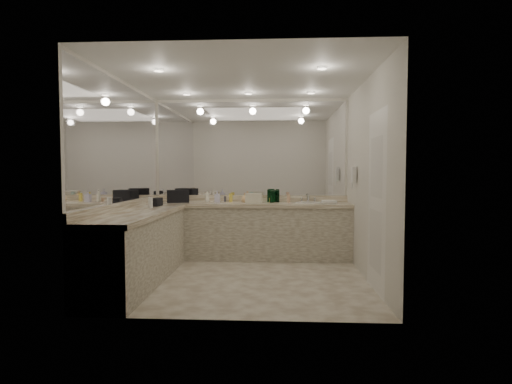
# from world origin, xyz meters

# --- Properties ---
(floor) EXTENTS (3.20, 3.20, 0.00)m
(floor) POSITION_xyz_m (0.00, 0.00, 0.00)
(floor) COLOR beige
(floor) RESTS_ON ground
(ceiling) EXTENTS (3.20, 3.20, 0.00)m
(ceiling) POSITION_xyz_m (0.00, 0.00, 2.60)
(ceiling) COLOR white
(ceiling) RESTS_ON floor
(wall_back) EXTENTS (3.20, 0.02, 2.60)m
(wall_back) POSITION_xyz_m (0.00, 1.50, 1.30)
(wall_back) COLOR beige
(wall_back) RESTS_ON floor
(wall_left) EXTENTS (0.02, 3.00, 2.60)m
(wall_left) POSITION_xyz_m (-1.60, 0.00, 1.30)
(wall_left) COLOR beige
(wall_left) RESTS_ON floor
(wall_right) EXTENTS (0.02, 3.00, 2.60)m
(wall_right) POSITION_xyz_m (1.60, 0.00, 1.30)
(wall_right) COLOR beige
(wall_right) RESTS_ON floor
(vanity_back_base) EXTENTS (3.20, 0.60, 0.84)m
(vanity_back_base) POSITION_xyz_m (0.00, 1.20, 0.42)
(vanity_back_base) COLOR beige
(vanity_back_base) RESTS_ON floor
(vanity_back_top) EXTENTS (3.20, 0.64, 0.06)m
(vanity_back_top) POSITION_xyz_m (0.00, 1.19, 0.87)
(vanity_back_top) COLOR silver
(vanity_back_top) RESTS_ON vanity_back_base
(vanity_left_base) EXTENTS (0.60, 2.40, 0.84)m
(vanity_left_base) POSITION_xyz_m (-1.30, -0.30, 0.42)
(vanity_left_base) COLOR beige
(vanity_left_base) RESTS_ON floor
(vanity_left_top) EXTENTS (0.64, 2.42, 0.06)m
(vanity_left_top) POSITION_xyz_m (-1.29, -0.30, 0.87)
(vanity_left_top) COLOR silver
(vanity_left_top) RESTS_ON vanity_left_base
(backsplash_back) EXTENTS (3.20, 0.04, 0.10)m
(backsplash_back) POSITION_xyz_m (0.00, 1.48, 0.95)
(backsplash_back) COLOR silver
(backsplash_back) RESTS_ON vanity_back_top
(backsplash_left) EXTENTS (0.04, 3.00, 0.10)m
(backsplash_left) POSITION_xyz_m (-1.58, 0.00, 0.95)
(backsplash_left) COLOR silver
(backsplash_left) RESTS_ON vanity_left_top
(mirror_back) EXTENTS (3.12, 0.01, 1.55)m
(mirror_back) POSITION_xyz_m (0.00, 1.49, 1.77)
(mirror_back) COLOR white
(mirror_back) RESTS_ON wall_back
(mirror_left) EXTENTS (0.01, 2.92, 1.55)m
(mirror_left) POSITION_xyz_m (-1.59, 0.00, 1.77)
(mirror_left) COLOR white
(mirror_left) RESTS_ON wall_left
(sink) EXTENTS (0.44, 0.44, 0.03)m
(sink) POSITION_xyz_m (0.95, 1.20, 0.90)
(sink) COLOR white
(sink) RESTS_ON vanity_back_top
(faucet) EXTENTS (0.24, 0.16, 0.14)m
(faucet) POSITION_xyz_m (0.95, 1.41, 0.97)
(faucet) COLOR silver
(faucet) RESTS_ON vanity_back_top
(wall_phone) EXTENTS (0.06, 0.10, 0.24)m
(wall_phone) POSITION_xyz_m (1.56, 0.70, 1.35)
(wall_phone) COLOR white
(wall_phone) RESTS_ON wall_right
(door) EXTENTS (0.02, 0.82, 2.10)m
(door) POSITION_xyz_m (1.59, -0.50, 1.05)
(door) COLOR white
(door) RESTS_ON wall_right
(black_toiletry_bag) EXTENTS (0.39, 0.31, 0.20)m
(black_toiletry_bag) POSITION_xyz_m (-1.16, 1.18, 1.00)
(black_toiletry_bag) COLOR black
(black_toiletry_bag) RESTS_ON vanity_back_top
(black_bag_spill) EXTENTS (0.13, 0.22, 0.11)m
(black_bag_spill) POSITION_xyz_m (-1.30, 0.49, 0.96)
(black_bag_spill) COLOR black
(black_bag_spill) RESTS_ON vanity_left_top
(cream_cosmetic_case) EXTENTS (0.27, 0.17, 0.15)m
(cream_cosmetic_case) POSITION_xyz_m (0.07, 1.17, 0.98)
(cream_cosmetic_case) COLOR beige
(cream_cosmetic_case) RESTS_ON vanity_back_top
(hand_towel) EXTENTS (0.23, 0.16, 0.04)m
(hand_towel) POSITION_xyz_m (1.26, 1.15, 0.92)
(hand_towel) COLOR white
(hand_towel) RESTS_ON vanity_back_top
(lotion_left) EXTENTS (0.06, 0.06, 0.15)m
(lotion_left) POSITION_xyz_m (-1.30, 0.21, 0.97)
(lotion_left) COLOR white
(lotion_left) RESTS_ON vanity_left_top
(soap_bottle_a) EXTENTS (0.10, 0.10, 0.20)m
(soap_bottle_a) POSITION_xyz_m (-0.69, 1.21, 1.00)
(soap_bottle_a) COLOR white
(soap_bottle_a) RESTS_ON vanity_back_top
(soap_bottle_b) EXTENTS (0.09, 0.09, 0.19)m
(soap_bottle_b) POSITION_xyz_m (-0.52, 1.19, 0.99)
(soap_bottle_b) COLOR silver
(soap_bottle_b) RESTS_ON vanity_back_top
(soap_bottle_c) EXTENTS (0.15, 0.15, 0.16)m
(soap_bottle_c) POSITION_xyz_m (-0.08, 1.22, 0.98)
(soap_bottle_c) COLOR #EEC083
(soap_bottle_c) RESTS_ON vanity_back_top
(green_bottle_0) EXTENTS (0.07, 0.07, 0.20)m
(green_bottle_0) POSITION_xyz_m (0.31, 1.35, 1.00)
(green_bottle_0) COLOR #0C5023
(green_bottle_0) RESTS_ON vanity_back_top
(green_bottle_1) EXTENTS (0.07, 0.07, 0.18)m
(green_bottle_1) POSITION_xyz_m (0.41, 1.33, 0.99)
(green_bottle_1) COLOR #0C5023
(green_bottle_1) RESTS_ON vanity_back_top
(green_bottle_2) EXTENTS (0.07, 0.07, 0.19)m
(green_bottle_2) POSITION_xyz_m (0.36, 1.21, 1.00)
(green_bottle_2) COLOR #0C5023
(green_bottle_2) RESTS_ON vanity_back_top
(green_bottle_3) EXTENTS (0.07, 0.07, 0.18)m
(green_bottle_3) POSITION_xyz_m (0.44, 1.28, 0.99)
(green_bottle_3) COLOR #0C5023
(green_bottle_3) RESTS_ON vanity_back_top
(green_bottle_4) EXTENTS (0.06, 0.06, 0.19)m
(green_bottle_4) POSITION_xyz_m (0.45, 1.30, 1.00)
(green_bottle_4) COLOR #0C5023
(green_bottle_4) RESTS_ON vanity_back_top
(amenity_bottle_0) EXTENTS (0.05, 0.05, 0.14)m
(amenity_bottle_0) POSITION_xyz_m (0.62, 1.21, 0.97)
(amenity_bottle_0) COLOR #E0B28C
(amenity_bottle_0) RESTS_ON vanity_back_top
(amenity_bottle_1) EXTENTS (0.06, 0.06, 0.07)m
(amenity_bottle_1) POSITION_xyz_m (-0.71, 1.30, 0.93)
(amenity_bottle_1) COLOR #E0B28C
(amenity_bottle_1) RESTS_ON vanity_back_top
(amenity_bottle_2) EXTENTS (0.04, 0.04, 0.07)m
(amenity_bottle_2) POSITION_xyz_m (0.33, 1.26, 0.94)
(amenity_bottle_2) COLOR #F2D84C
(amenity_bottle_2) RESTS_ON vanity_back_top
(amenity_bottle_3) EXTENTS (0.04, 0.04, 0.09)m
(amenity_bottle_3) POSITION_xyz_m (-0.42, 1.35, 0.95)
(amenity_bottle_3) COLOR #3F3F4C
(amenity_bottle_3) RESTS_ON vanity_back_top
(amenity_bottle_4) EXTENTS (0.06, 0.06, 0.14)m
(amenity_bottle_4) POSITION_xyz_m (-0.32, 1.34, 0.97)
(amenity_bottle_4) COLOR #F2D84C
(amenity_bottle_4) RESTS_ON vanity_back_top
(amenity_bottle_5) EXTENTS (0.04, 0.04, 0.12)m
(amenity_bottle_5) POSITION_xyz_m (0.05, 1.16, 0.96)
(amenity_bottle_5) COLOR #9966B2
(amenity_bottle_5) RESTS_ON vanity_back_top
(amenity_bottle_6) EXTENTS (0.07, 0.07, 0.14)m
(amenity_bottle_6) POSITION_xyz_m (-0.01, 1.29, 0.97)
(amenity_bottle_6) COLOR silver
(amenity_bottle_6) RESTS_ON vanity_back_top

